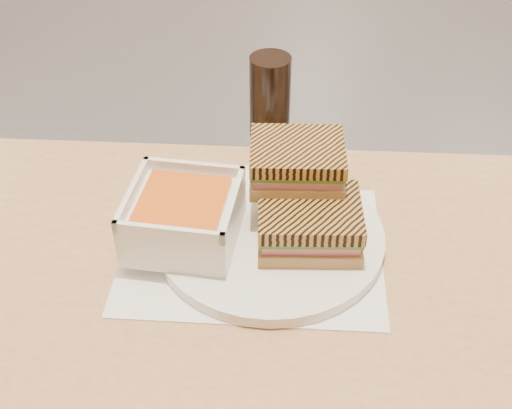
{
  "coord_description": "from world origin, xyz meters",
  "views": [
    {
      "loc": [
        0.03,
        -2.62,
        1.34
      ],
      "look_at": [
        0.01,
        -2.0,
        0.82
      ],
      "focal_mm": 46.53,
      "sensor_mm": 36.0,
      "label": 1
    }
  ],
  "objects_px": {
    "plate": "(270,236)",
    "soup_bowl": "(184,218)",
    "main_table": "(216,380)",
    "cola_glass": "(270,98)",
    "panini_lower": "(309,223)"
  },
  "relations": [
    {
      "from": "plate",
      "to": "soup_bowl",
      "type": "xyz_separation_m",
      "value": [
        -0.11,
        -0.01,
        0.04
      ]
    },
    {
      "from": "main_table",
      "to": "panini_lower",
      "type": "bearing_deg",
      "value": 46.77
    },
    {
      "from": "panini_lower",
      "to": "soup_bowl",
      "type": "bearing_deg",
      "value": 179.06
    },
    {
      "from": "plate",
      "to": "panini_lower",
      "type": "distance_m",
      "value": 0.06
    },
    {
      "from": "plate",
      "to": "soup_bowl",
      "type": "relative_size",
      "value": 1.97
    },
    {
      "from": "plate",
      "to": "cola_glass",
      "type": "distance_m",
      "value": 0.26
    },
    {
      "from": "main_table",
      "to": "plate",
      "type": "relative_size",
      "value": 4.15
    },
    {
      "from": "main_table",
      "to": "soup_bowl",
      "type": "relative_size",
      "value": 8.17
    },
    {
      "from": "cola_glass",
      "to": "panini_lower",
      "type": "bearing_deg",
      "value": -78.84
    },
    {
      "from": "soup_bowl",
      "to": "cola_glass",
      "type": "relative_size",
      "value": 1.11
    },
    {
      "from": "main_table",
      "to": "cola_glass",
      "type": "distance_m",
      "value": 0.43
    },
    {
      "from": "main_table",
      "to": "panini_lower",
      "type": "xyz_separation_m",
      "value": [
        0.11,
        0.12,
        0.16
      ]
    },
    {
      "from": "plate",
      "to": "soup_bowl",
      "type": "height_order",
      "value": "soup_bowl"
    },
    {
      "from": "cola_glass",
      "to": "plate",
      "type": "bearing_deg",
      "value": -89.05
    },
    {
      "from": "main_table",
      "to": "panini_lower",
      "type": "height_order",
      "value": "panini_lower"
    }
  ]
}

